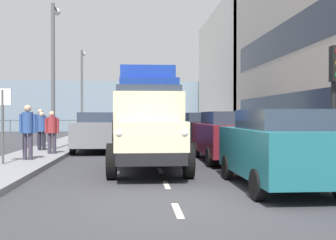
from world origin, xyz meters
TOP-DOWN VIEW (x-y plane):
  - ground_plane at (0.00, -11.55)m, footprint 80.00×80.00m
  - sidewalk_left at (-4.41, -11.55)m, footprint 2.15×39.50m
  - sidewalk_right at (4.41, -11.55)m, footprint 2.15×39.50m
  - road_centreline_markings at (0.00, -11.34)m, footprint 0.12×35.93m
  - building_far_block at (-9.29, -25.30)m, footprint 7.60×15.34m
  - sea_horizon at (0.00, -34.30)m, footprint 80.00×0.80m
  - seawall_railing at (-0.00, -30.70)m, footprint 28.08×0.08m
  - truck_vintage_cream at (0.34, -4.27)m, footprint 2.17×5.64m
  - lorry_cargo_blue at (0.15, -13.01)m, footprint 2.58×8.20m
  - car_teal_kerbside_near at (-2.39, -1.39)m, footprint 1.81×4.13m
  - car_maroon_kerbside_1 at (-2.39, -6.58)m, footprint 1.80×4.49m
  - car_black_kerbside_2 at (-2.39, -12.09)m, footprint 1.88×3.98m
  - car_grey_oppositeside_0 at (2.39, -10.85)m, footprint 1.91×4.30m
  - car_navy_oppositeside_1 at (2.39, -16.27)m, footprint 1.81×4.26m
  - car_white_oppositeside_2 at (2.39, -21.63)m, footprint 1.97×4.47m
  - pedestrian_couple_b at (4.21, -6.32)m, footprint 0.53×0.34m
  - pedestrian_couple_a at (3.86, -8.44)m, footprint 0.53×0.34m
  - pedestrian_in_dark_coat at (4.60, -10.06)m, footprint 0.53×0.34m
  - pedestrian_near_railing at (5.08, -11.92)m, footprint 0.53×0.34m
  - traffic_light_near at (-4.35, -2.71)m, footprint 0.28×0.41m
  - lamp_post_promenade at (4.22, -10.71)m, footprint 0.32×1.14m
  - lamp_post_far at (4.39, -21.36)m, footprint 0.32×1.14m
  - street_sign at (4.64, -5.18)m, footprint 0.50×0.07m

SIDE VIEW (x-z plane):
  - ground_plane at x=0.00m, z-range 0.00..0.00m
  - road_centreline_markings at x=0.00m, z-range 0.00..0.01m
  - sidewalk_left at x=-4.41m, z-range 0.00..0.15m
  - sidewalk_right at x=4.41m, z-range 0.00..0.15m
  - car_teal_kerbside_near at x=-2.39m, z-range 0.03..1.75m
  - car_black_kerbside_2 at x=-2.39m, z-range 0.03..1.75m
  - car_navy_oppositeside_1 at x=2.39m, z-range 0.04..1.76m
  - car_maroon_kerbside_1 at x=-2.39m, z-range 0.04..1.76m
  - car_grey_oppositeside_0 at x=2.39m, z-range 0.04..1.76m
  - car_white_oppositeside_2 at x=2.39m, z-range 0.04..1.76m
  - seawall_railing at x=0.00m, z-range 0.32..1.52m
  - pedestrian_in_dark_coat at x=4.60m, z-range 0.28..1.88m
  - pedestrian_couple_a at x=3.86m, z-range 0.29..1.89m
  - pedestrian_near_railing at x=5.08m, z-range 0.31..2.05m
  - truck_vintage_cream at x=0.34m, z-range -0.04..2.39m
  - pedestrian_couple_b at x=4.21m, z-range 0.31..2.10m
  - street_sign at x=4.64m, z-range 0.56..2.81m
  - lorry_cargo_blue at x=0.15m, z-range 0.14..4.01m
  - traffic_light_near at x=-4.35m, z-range 0.87..4.07m
  - sea_horizon at x=0.00m, z-range 0.00..5.00m
  - lamp_post_far at x=4.39m, z-range 0.75..6.68m
  - lamp_post_promenade at x=4.22m, z-range 0.76..7.01m
  - building_far_block at x=-9.29m, z-range 0.00..9.92m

